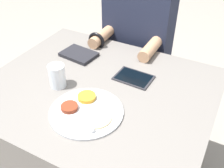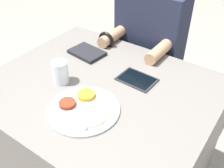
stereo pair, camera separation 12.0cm
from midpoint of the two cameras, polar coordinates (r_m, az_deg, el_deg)
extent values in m
cube|color=slate|center=(1.55, -4.89, -12.01)|extent=(1.10, 0.93, 0.77)
cylinder|color=#B7BABF|center=(1.15, -8.59, -6.14)|extent=(0.32, 0.32, 0.01)
cylinder|color=gold|center=(1.20, -8.38, -2.90)|extent=(0.08, 0.08, 0.02)
cylinder|color=maroon|center=(1.16, -12.20, -5.07)|extent=(0.07, 0.07, 0.02)
cylinder|color=#DBBC7F|center=(1.11, -6.70, -7.31)|extent=(0.14, 0.14, 0.01)
cylinder|color=#B7BABF|center=(1.09, -10.97, -8.67)|extent=(0.15, 0.01, 0.01)
sphere|color=#B7BABF|center=(1.06, -7.58, -10.17)|extent=(0.02, 0.02, 0.02)
cube|color=silver|center=(1.54, -9.45, 6.12)|extent=(0.21, 0.16, 0.01)
cube|color=black|center=(1.54, -9.47, 6.31)|extent=(0.21, 0.16, 0.02)
cube|color=#28282D|center=(1.34, 2.18, 1.28)|extent=(0.19, 0.14, 0.01)
cube|color=black|center=(1.33, 2.19, 1.44)|extent=(0.17, 0.12, 0.00)
cube|color=black|center=(2.07, 3.14, -3.07)|extent=(0.39, 0.22, 0.44)
cube|color=#1E2338|center=(1.78, 3.72, 10.24)|extent=(0.43, 0.20, 0.63)
cylinder|color=tan|center=(1.67, -4.27, 10.25)|extent=(0.07, 0.23, 0.07)
cylinder|color=tan|center=(1.54, 6.23, 7.66)|extent=(0.07, 0.23, 0.07)
torus|color=black|center=(1.62, -5.56, 9.26)|extent=(0.11, 0.02, 0.11)
cylinder|color=silver|center=(1.29, -14.46, 1.60)|extent=(0.08, 0.08, 0.12)
camera|label=1|loc=(0.06, -92.86, -2.16)|focal=42.00mm
camera|label=2|loc=(0.06, 87.14, 2.16)|focal=42.00mm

